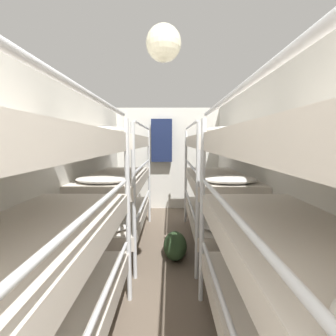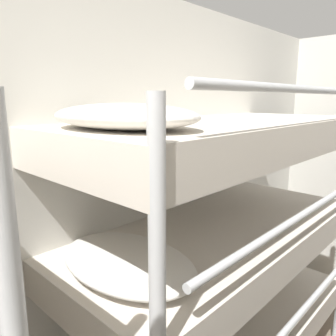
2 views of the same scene
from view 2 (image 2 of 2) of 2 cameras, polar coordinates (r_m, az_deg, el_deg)
wall_left at (r=1.52m, az=-25.07°, el=-11.28°), size 0.06×5.39×2.21m
bunk_stack_left_far at (r=1.76m, az=8.65°, el=-12.42°), size 0.79×1.80×1.73m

